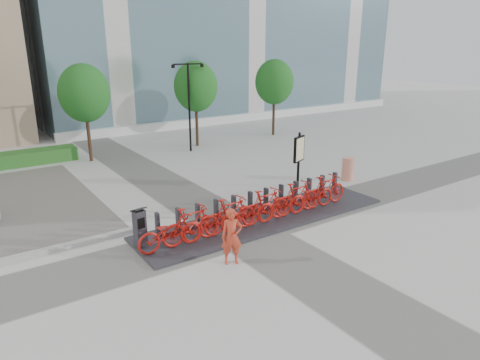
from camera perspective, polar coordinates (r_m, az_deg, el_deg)
ground at (r=14.46m, az=0.09°, el=-6.70°), size 120.00×120.00×0.00m
hedge_b at (r=24.83m, az=-27.79°, el=2.46°), size 6.00×1.20×0.70m
tree_1 at (r=23.75m, az=-20.06°, el=10.81°), size 2.60×2.60×5.10m
tree_2 at (r=26.15m, az=-5.93°, el=12.27°), size 2.60×2.60×5.10m
tree_3 at (r=29.49m, az=4.61°, el=12.89°), size 2.60×2.60×5.10m
streetlamp at (r=24.85m, az=-6.82°, el=10.92°), size 2.00×0.20×5.00m
dock_pad at (r=15.37m, az=3.47°, el=-5.05°), size 9.60×2.40×0.08m
dock_rail_posts at (r=15.59m, az=2.60°, el=-2.87°), size 8.02×0.50×0.85m
bike_0 at (r=13.00m, az=-9.33°, el=-6.85°), size 2.05×0.71×1.08m
bike_1 at (r=13.26m, az=-6.52°, el=-5.94°), size 1.99×0.56×1.19m
bike_2 at (r=13.60m, az=-3.83°, el=-5.51°), size 2.05×0.71×1.08m
bike_3 at (r=13.93m, az=-1.28°, el=-4.64°), size 1.99×0.56×1.19m
bike_4 at (r=14.33m, az=1.13°, el=-4.25°), size 2.05×0.71×1.08m
bike_5 at (r=14.71m, az=3.42°, el=-3.44°), size 1.99×0.56×1.19m
bike_6 at (r=15.16m, az=5.58°, el=-3.09°), size 2.05×0.71×1.08m
bike_7 at (r=15.58m, az=7.62°, el=-2.35°), size 1.99×0.56×1.19m
bike_8 at (r=16.07m, az=9.53°, el=-2.04°), size 2.05×0.71×1.08m
bike_9 at (r=16.54m, az=11.34°, el=-1.36°), size 1.99×0.56×1.19m
kiosk at (r=13.25m, az=-13.20°, el=-6.23°), size 0.44×0.39×1.29m
worker_red at (r=12.06m, az=-1.12°, el=-7.55°), size 0.71×0.61×1.64m
construction_barrel at (r=20.21m, az=14.18°, el=1.44°), size 0.71×0.71×1.05m
map_sign at (r=18.47m, az=7.88°, el=3.80°), size 0.78×0.40×2.43m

